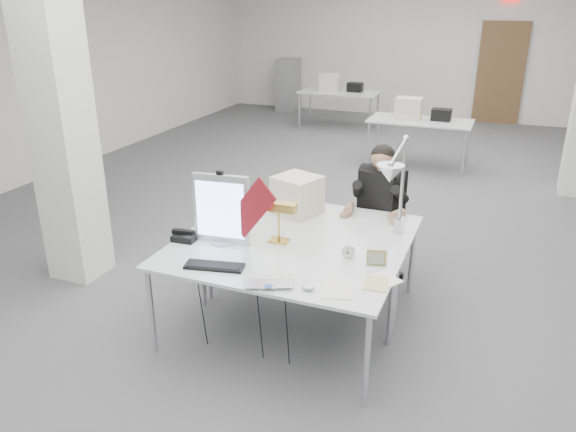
% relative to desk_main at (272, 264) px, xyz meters
% --- Properties ---
extents(room_shell, '(10.04, 14.04, 3.24)m').
position_rel_desk_main_xyz_m(room_shell, '(0.04, 2.63, 0.95)').
color(room_shell, '#4E4E50').
rests_on(room_shell, ground).
extents(desk_main, '(1.80, 0.90, 0.02)m').
position_rel_desk_main_xyz_m(desk_main, '(0.00, 0.00, 0.00)').
color(desk_main, silver).
rests_on(desk_main, room_shell).
extents(desk_second, '(1.80, 0.90, 0.02)m').
position_rel_desk_main_xyz_m(desk_second, '(0.00, 0.90, 0.00)').
color(desk_second, silver).
rests_on(desk_second, room_shell).
extents(bg_desk_a, '(1.60, 0.80, 0.02)m').
position_rel_desk_main_xyz_m(bg_desk_a, '(0.20, 5.50, 0.00)').
color(bg_desk_a, silver).
rests_on(bg_desk_a, room_shell).
extents(bg_desk_b, '(1.60, 0.80, 0.02)m').
position_rel_desk_main_xyz_m(bg_desk_b, '(-1.80, 7.70, 0.00)').
color(bg_desk_b, silver).
rests_on(bg_desk_b, room_shell).
extents(filing_cabinet, '(0.45, 0.55, 1.20)m').
position_rel_desk_main_xyz_m(filing_cabinet, '(-3.50, 9.15, -0.14)').
color(filing_cabinet, gray).
rests_on(filing_cabinet, room_shell).
extents(office_chair, '(0.71, 0.71, 1.15)m').
position_rel_desk_main_xyz_m(office_chair, '(0.47, 1.53, -0.17)').
color(office_chair, black).
rests_on(office_chair, room_shell).
extents(seated_person, '(0.71, 0.80, 1.01)m').
position_rel_desk_main_xyz_m(seated_person, '(0.47, 1.48, 0.16)').
color(seated_person, black).
rests_on(seated_person, office_chair).
extents(monitor, '(0.46, 0.09, 0.57)m').
position_rel_desk_main_xyz_m(monitor, '(-0.52, 0.20, 0.30)').
color(monitor, silver).
rests_on(monitor, desk_main).
extents(pennant, '(0.48, 0.16, 0.54)m').
position_rel_desk_main_xyz_m(pennant, '(-0.24, 0.16, 0.35)').
color(pennant, maroon).
rests_on(pennant, monitor).
extents(keyboard, '(0.45, 0.23, 0.02)m').
position_rel_desk_main_xyz_m(keyboard, '(-0.36, -0.23, 0.02)').
color(keyboard, black).
rests_on(keyboard, desk_main).
extents(laptop, '(0.39, 0.33, 0.03)m').
position_rel_desk_main_xyz_m(laptop, '(0.14, -0.39, 0.03)').
color(laptop, silver).
rests_on(laptop, desk_main).
extents(mouse, '(0.09, 0.06, 0.04)m').
position_rel_desk_main_xyz_m(mouse, '(0.39, -0.30, 0.03)').
color(mouse, silver).
rests_on(mouse, desk_main).
extents(bankers_lamp, '(0.27, 0.11, 0.30)m').
position_rel_desk_main_xyz_m(bankers_lamp, '(-0.10, 0.37, 0.16)').
color(bankers_lamp, '#B98639').
rests_on(bankers_lamp, desk_main).
extents(desk_phone, '(0.20, 0.18, 0.05)m').
position_rel_desk_main_xyz_m(desk_phone, '(-0.82, 0.12, 0.04)').
color(desk_phone, black).
rests_on(desk_phone, desk_main).
extents(picture_frame_left, '(0.13, 0.04, 0.10)m').
position_rel_desk_main_xyz_m(picture_frame_left, '(-0.66, 0.25, 0.06)').
color(picture_frame_left, '#A78648').
rests_on(picture_frame_left, desk_main).
extents(picture_frame_right, '(0.15, 0.07, 0.12)m').
position_rel_desk_main_xyz_m(picture_frame_right, '(0.73, 0.24, 0.07)').
color(picture_frame_right, '#A58C47').
rests_on(picture_frame_right, desk_main).
extents(desk_clock, '(0.10, 0.04, 0.09)m').
position_rel_desk_main_xyz_m(desk_clock, '(0.50, 0.29, 0.06)').
color(desk_clock, '#A8A8AC').
rests_on(desk_clock, desk_main).
extents(paper_stack_a, '(0.28, 0.34, 0.01)m').
position_rel_desk_main_xyz_m(paper_stack_a, '(0.57, -0.20, 0.02)').
color(paper_stack_a, white).
rests_on(paper_stack_a, desk_main).
extents(paper_stack_b, '(0.18, 0.24, 0.01)m').
position_rel_desk_main_xyz_m(paper_stack_b, '(0.80, -0.04, 0.02)').
color(paper_stack_b, '#D1C17D').
rests_on(paper_stack_b, desk_main).
extents(paper_stack_c, '(0.24, 0.22, 0.01)m').
position_rel_desk_main_xyz_m(paper_stack_c, '(0.85, 0.05, 0.02)').
color(paper_stack_c, white).
rests_on(paper_stack_c, desk_main).
extents(beige_monitor, '(0.46, 0.45, 0.35)m').
position_rel_desk_main_xyz_m(beige_monitor, '(-0.19, 1.01, 0.19)').
color(beige_monitor, beige).
rests_on(beige_monitor, desk_second).
extents(architect_lamp, '(0.39, 0.78, 0.96)m').
position_rel_desk_main_xyz_m(architect_lamp, '(0.76, 0.67, 0.49)').
color(architect_lamp, silver).
rests_on(architect_lamp, desk_second).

